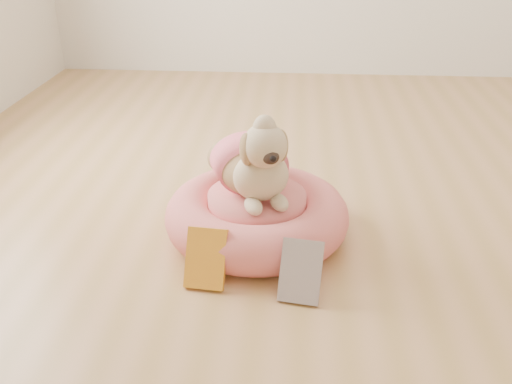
# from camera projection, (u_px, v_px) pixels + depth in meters

# --- Properties ---
(floor) EXTENTS (4.50, 4.50, 0.00)m
(floor) POSITION_uv_depth(u_px,v_px,m) (334.00, 215.00, 2.36)
(floor) COLOR #B2864A
(floor) RESTS_ON ground
(pet_bed) EXTENTS (0.70, 0.70, 0.18)m
(pet_bed) POSITION_uv_depth(u_px,v_px,m) (257.00, 215.00, 2.18)
(pet_bed) COLOR #E16B58
(pet_bed) RESTS_ON floor
(dog) EXTENTS (0.48, 0.57, 0.35)m
(dog) POSITION_uv_depth(u_px,v_px,m) (253.00, 148.00, 2.08)
(dog) COLOR brown
(dog) RESTS_ON pet_bed
(book_yellow) EXTENTS (0.15, 0.13, 0.19)m
(book_yellow) POSITION_uv_depth(u_px,v_px,m) (206.00, 258.00, 1.90)
(book_yellow) COLOR gold
(book_yellow) RESTS_ON floor
(book_white) EXTENTS (0.15, 0.14, 0.19)m
(book_white) POSITION_uv_depth(u_px,v_px,m) (301.00, 271.00, 1.84)
(book_white) COLOR white
(book_white) RESTS_ON floor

